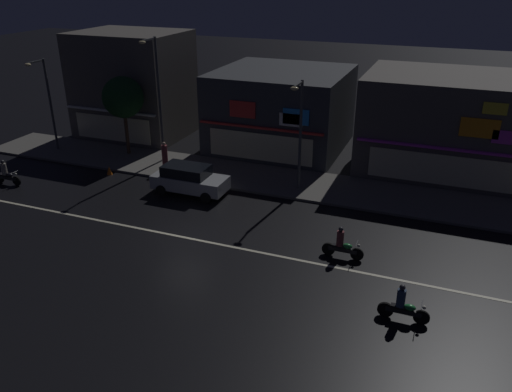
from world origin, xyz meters
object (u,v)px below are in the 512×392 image
at_px(parked_car_near_kerb, 189,179).
at_px(motorcycle_opposite_lane, 342,245).
at_px(streetlamp_mid, 157,91).
at_px(pedestrian_on_sidewalk, 165,157).
at_px(motorcycle_lead, 403,306).
at_px(traffic_cone, 109,170).
at_px(streetlamp_west, 47,97).
at_px(motorcycle_trailing_far, 6,174).
at_px(streetlamp_east, 299,127).

distance_m(parked_car_near_kerb, motorcycle_opposite_lane, 10.48).
bearing_deg(streetlamp_mid, pedestrian_on_sidewalk, -52.44).
distance_m(streetlamp_mid, motorcycle_opposite_lane, 16.32).
bearing_deg(motorcycle_lead, parked_car_near_kerb, -35.34).
relative_size(streetlamp_mid, traffic_cone, 14.45).
distance_m(streetlamp_west, traffic_cone, 7.48).
height_order(parked_car_near_kerb, motorcycle_trailing_far, parked_car_near_kerb).
height_order(streetlamp_west, streetlamp_mid, streetlamp_mid).
bearing_deg(motorcycle_lead, motorcycle_trailing_far, -16.29).
bearing_deg(traffic_cone, streetlamp_mid, 56.77).
distance_m(pedestrian_on_sidewalk, motorcycle_lead, 18.76).
xyz_separation_m(streetlamp_west, pedestrian_on_sidewalk, (9.16, -0.45, -2.92)).
bearing_deg(pedestrian_on_sidewalk, motorcycle_lead, -153.10).
height_order(streetlamp_east, pedestrian_on_sidewalk, streetlamp_east).
bearing_deg(parked_car_near_kerb, traffic_cone, 173.13).
relative_size(pedestrian_on_sidewalk, motorcycle_opposite_lane, 0.95).
bearing_deg(motorcycle_lead, streetlamp_mid, -38.85).
bearing_deg(motorcycle_trailing_far, traffic_cone, 30.11).
bearing_deg(motorcycle_opposite_lane, motorcycle_trailing_far, 174.25).
relative_size(parked_car_near_kerb, traffic_cone, 7.82).
relative_size(streetlamp_west, streetlamp_east, 1.00).
relative_size(streetlamp_west, parked_car_near_kerb, 1.46).
bearing_deg(traffic_cone, pedestrian_on_sidewalk, 30.71).
bearing_deg(traffic_cone, motorcycle_trailing_far, -143.60).
bearing_deg(parked_car_near_kerb, streetlamp_east, 22.92).
relative_size(streetlamp_mid, motorcycle_trailing_far, 4.18).
distance_m(streetlamp_mid, motorcycle_lead, 20.71).
bearing_deg(motorcycle_opposite_lane, pedestrian_on_sidewalk, 150.75).
bearing_deg(traffic_cone, streetlamp_west, 160.09).
bearing_deg(motorcycle_trailing_far, motorcycle_opposite_lane, -9.33).
xyz_separation_m(streetlamp_east, parked_car_near_kerb, (-5.73, -2.42, -3.04)).
distance_m(streetlamp_mid, motorcycle_trailing_far, 10.32).
bearing_deg(streetlamp_east, pedestrian_on_sidewalk, 179.40).
relative_size(motorcycle_lead, motorcycle_trailing_far, 1.00).
distance_m(streetlamp_mid, traffic_cone, 5.81).
relative_size(pedestrian_on_sidewalk, parked_car_near_kerb, 0.42).
xyz_separation_m(streetlamp_mid, motorcycle_lead, (16.86, -11.29, -4.14)).
distance_m(streetlamp_east, motorcycle_opposite_lane, 8.15).
relative_size(streetlamp_west, motorcycle_lead, 3.30).
xyz_separation_m(motorcycle_trailing_far, traffic_cone, (4.77, 3.51, -0.36)).
relative_size(motorcycle_opposite_lane, traffic_cone, 3.45).
height_order(streetlamp_mid, motorcycle_trailing_far, streetlamp_mid).
distance_m(motorcycle_lead, traffic_cone, 20.59).
distance_m(parked_car_near_kerb, traffic_cone, 6.14).
bearing_deg(streetlamp_mid, motorcycle_lead, -33.81).
xyz_separation_m(parked_car_near_kerb, traffic_cone, (-6.07, 0.73, -0.59)).
bearing_deg(streetlamp_west, motorcycle_trailing_far, -76.37).
bearing_deg(pedestrian_on_sidewalk, streetlamp_east, -121.49).
bearing_deg(motorcycle_trailing_far, motorcycle_lead, -17.53).
relative_size(parked_car_near_kerb, motorcycle_trailing_far, 2.26).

